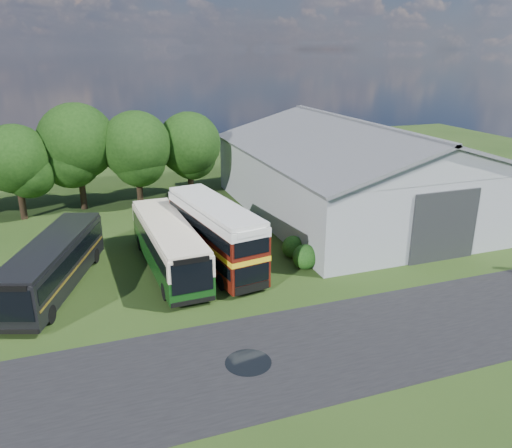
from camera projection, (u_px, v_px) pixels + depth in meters
name	position (u px, v px, depth m)	size (l,w,h in m)	color
ground	(257.00, 326.00, 26.51)	(120.00, 120.00, 0.00)	#1E3611
asphalt_road	(334.00, 345.00, 24.80)	(60.00, 8.00, 0.02)	black
puddle	(248.00, 363.00, 23.37)	(2.20, 2.20, 0.01)	black
storage_shed	(355.00, 166.00, 44.10)	(18.80, 24.80, 8.15)	gray
tree_left_b	(15.00, 159.00, 41.54)	(5.78, 5.78, 8.16)	black
tree_mid	(77.00, 142.00, 43.97)	(6.80, 6.80, 9.60)	black
tree_right_a	(136.00, 146.00, 44.83)	(6.26, 6.26, 8.83)	black
tree_right_b	(189.00, 144.00, 47.21)	(5.98, 5.98, 8.45)	black
shrub_front	(305.00, 267.00, 33.62)	(1.70, 1.70, 1.70)	#194714
shrub_mid	(293.00, 256.00, 35.40)	(1.60, 1.60, 1.60)	#194714
bus_green_single	(169.00, 245.00, 32.77)	(3.26, 11.97, 3.27)	black
bus_maroon_double	(215.00, 235.00, 33.16)	(4.28, 10.63, 4.45)	black
bus_dark_single	(54.00, 264.00, 30.03)	(6.25, 11.56, 3.13)	black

